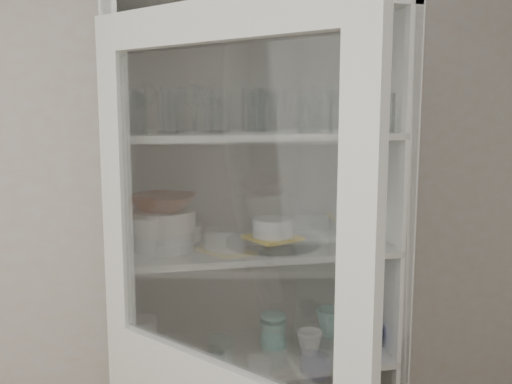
{
  "coord_description": "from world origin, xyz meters",
  "views": [
    {
      "loc": [
        -0.22,
        -0.68,
        1.75
      ],
      "look_at": [
        0.2,
        1.27,
        1.45
      ],
      "focal_mm": 40.0,
      "sensor_mm": 36.0,
      "label": 1
    }
  ],
  "objects_px": {
    "terracotta_bowl": "(163,202)",
    "measuring_cups": "(206,355)",
    "goblet_1": "(194,106)",
    "white_canister": "(143,336)",
    "yellow_trivet": "(273,238)",
    "plate_stack_back": "(175,232)",
    "mug_blue": "(367,335)",
    "white_ramekin": "(273,227)",
    "goblet_3": "(343,108)",
    "cream_bowl": "(164,220)",
    "mug_teal": "(330,322)",
    "teal_jar": "(273,331)",
    "pantry_cabinet": "(253,322)",
    "glass_platter": "(273,242)",
    "mug_white": "(309,342)",
    "grey_bowl_stack": "(363,219)",
    "plate_stack_front": "(164,240)",
    "goblet_2": "(259,107)",
    "goblet_0": "(136,109)"
  },
  "relations": [
    {
      "from": "terracotta_bowl",
      "to": "measuring_cups",
      "type": "relative_size",
      "value": 2.39
    },
    {
      "from": "measuring_cups",
      "to": "terracotta_bowl",
      "type": "bearing_deg",
      "value": 164.82
    },
    {
      "from": "goblet_1",
      "to": "white_canister",
      "type": "distance_m",
      "value": 0.85
    },
    {
      "from": "goblet_1",
      "to": "yellow_trivet",
      "type": "relative_size",
      "value": 1.1
    },
    {
      "from": "plate_stack_back",
      "to": "measuring_cups",
      "type": "height_order",
      "value": "plate_stack_back"
    },
    {
      "from": "mug_blue",
      "to": "white_ramekin",
      "type": "bearing_deg",
      "value": 165.33
    },
    {
      "from": "goblet_3",
      "to": "white_ramekin",
      "type": "distance_m",
      "value": 0.52
    },
    {
      "from": "goblet_1",
      "to": "cream_bowl",
      "type": "relative_size",
      "value": 0.82
    },
    {
      "from": "white_canister",
      "to": "goblet_1",
      "type": "bearing_deg",
      "value": 8.68
    },
    {
      "from": "goblet_3",
      "to": "plate_stack_back",
      "type": "relative_size",
      "value": 0.81
    },
    {
      "from": "mug_teal",
      "to": "mug_blue",
      "type": "bearing_deg",
      "value": -60.45
    },
    {
      "from": "teal_jar",
      "to": "cream_bowl",
      "type": "bearing_deg",
      "value": -175.39
    },
    {
      "from": "pantry_cabinet",
      "to": "glass_platter",
      "type": "relative_size",
      "value": 6.24
    },
    {
      "from": "white_ramekin",
      "to": "mug_teal",
      "type": "xyz_separation_m",
      "value": [
        0.25,
        0.09,
        -0.41
      ]
    },
    {
      "from": "goblet_1",
      "to": "mug_white",
      "type": "xyz_separation_m",
      "value": [
        0.39,
        -0.17,
        -0.85
      ]
    },
    {
      "from": "cream_bowl",
      "to": "grey_bowl_stack",
      "type": "bearing_deg",
      "value": 2.28
    },
    {
      "from": "goblet_1",
      "to": "measuring_cups",
      "type": "height_order",
      "value": "goblet_1"
    },
    {
      "from": "pantry_cabinet",
      "to": "plate_stack_back",
      "type": "distance_m",
      "value": 0.45
    },
    {
      "from": "plate_stack_front",
      "to": "mug_white",
      "type": "distance_m",
      "value": 0.64
    },
    {
      "from": "plate_stack_front",
      "to": "plate_stack_back",
      "type": "xyz_separation_m",
      "value": [
        0.05,
        0.15,
        -0.01
      ]
    },
    {
      "from": "goblet_1",
      "to": "plate_stack_front",
      "type": "distance_m",
      "value": 0.48
    },
    {
      "from": "plate_stack_front",
      "to": "glass_platter",
      "type": "bearing_deg",
      "value": -0.9
    },
    {
      "from": "cream_bowl",
      "to": "plate_stack_back",
      "type": "bearing_deg",
      "value": 72.41
    },
    {
      "from": "goblet_1",
      "to": "mug_teal",
      "type": "bearing_deg",
      "value": -2.6
    },
    {
      "from": "glass_platter",
      "to": "white_canister",
      "type": "xyz_separation_m",
      "value": [
        -0.47,
        0.08,
        -0.35
      ]
    },
    {
      "from": "yellow_trivet",
      "to": "goblet_3",
      "type": "bearing_deg",
      "value": 20.55
    },
    {
      "from": "grey_bowl_stack",
      "to": "mug_teal",
      "type": "distance_m",
      "value": 0.43
    },
    {
      "from": "goblet_3",
      "to": "cream_bowl",
      "type": "height_order",
      "value": "goblet_3"
    },
    {
      "from": "mug_blue",
      "to": "yellow_trivet",
      "type": "bearing_deg",
      "value": 165.33
    },
    {
      "from": "goblet_3",
      "to": "cream_bowl",
      "type": "relative_size",
      "value": 0.73
    },
    {
      "from": "mug_teal",
      "to": "teal_jar",
      "type": "height_order",
      "value": "teal_jar"
    },
    {
      "from": "goblet_3",
      "to": "yellow_trivet",
      "type": "xyz_separation_m",
      "value": [
        -0.29,
        -0.11,
        -0.46
      ]
    },
    {
      "from": "goblet_2",
      "to": "grey_bowl_stack",
      "type": "xyz_separation_m",
      "value": [
        0.38,
        -0.07,
        -0.41
      ]
    },
    {
      "from": "white_ramekin",
      "to": "measuring_cups",
      "type": "relative_size",
      "value": 1.61
    },
    {
      "from": "plate_stack_back",
      "to": "white_ramekin",
      "type": "bearing_deg",
      "value": -25.01
    },
    {
      "from": "goblet_2",
      "to": "glass_platter",
      "type": "distance_m",
      "value": 0.49
    },
    {
      "from": "yellow_trivet",
      "to": "measuring_cups",
      "type": "relative_size",
      "value": 1.77
    },
    {
      "from": "goblet_2",
      "to": "plate_stack_front",
      "type": "xyz_separation_m",
      "value": [
        -0.36,
        -0.1,
        -0.45
      ]
    },
    {
      "from": "pantry_cabinet",
      "to": "mug_blue",
      "type": "distance_m",
      "value": 0.43
    },
    {
      "from": "plate_stack_back",
      "to": "mug_teal",
      "type": "xyz_separation_m",
      "value": [
        0.59,
        -0.07,
        -0.37
      ]
    },
    {
      "from": "yellow_trivet",
      "to": "goblet_0",
      "type": "bearing_deg",
      "value": 162.9
    },
    {
      "from": "yellow_trivet",
      "to": "mug_teal",
      "type": "bearing_deg",
      "value": 19.54
    },
    {
      "from": "grey_bowl_stack",
      "to": "mug_teal",
      "type": "bearing_deg",
      "value": 151.18
    },
    {
      "from": "white_ramekin",
      "to": "mug_white",
      "type": "distance_m",
      "value": 0.44
    },
    {
      "from": "goblet_0",
      "to": "goblet_2",
      "type": "height_order",
      "value": "goblet_2"
    },
    {
      "from": "pantry_cabinet",
      "to": "teal_jar",
      "type": "bearing_deg",
      "value": -39.69
    },
    {
      "from": "goblet_3",
      "to": "white_canister",
      "type": "bearing_deg",
      "value": -177.97
    },
    {
      "from": "goblet_0",
      "to": "goblet_1",
      "type": "xyz_separation_m",
      "value": [
        0.2,
        -0.03,
        0.01
      ]
    },
    {
      "from": "goblet_1",
      "to": "white_ramekin",
      "type": "distance_m",
      "value": 0.51
    },
    {
      "from": "teal_jar",
      "to": "goblet_3",
      "type": "bearing_deg",
      "value": 14.35
    }
  ]
}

